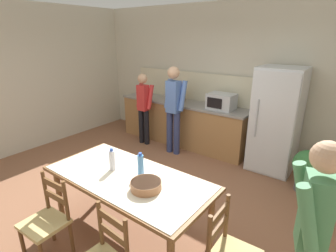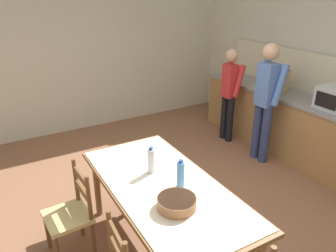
% 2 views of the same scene
% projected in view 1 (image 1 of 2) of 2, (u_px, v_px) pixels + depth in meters
% --- Properties ---
extents(ground_plane, '(8.32, 8.32, 0.00)m').
position_uv_depth(ground_plane, '(143.00, 204.00, 3.73)').
color(ground_plane, brown).
extents(wall_back, '(6.52, 0.12, 2.90)m').
position_uv_depth(wall_back, '(229.00, 79.00, 5.27)').
color(wall_back, beige).
rests_on(wall_back, ground).
extents(wall_left, '(0.12, 5.20, 2.90)m').
position_uv_depth(wall_left, '(16.00, 80.00, 5.09)').
color(wall_left, beige).
rests_on(wall_left, ground).
extents(kitchen_counter, '(2.95, 0.66, 0.93)m').
position_uv_depth(kitchen_counter, '(182.00, 123.00, 5.73)').
color(kitchen_counter, '#9E7042').
rests_on(kitchen_counter, ground).
extents(counter_splashback, '(2.91, 0.03, 0.60)m').
position_uv_depth(counter_splashback, '(191.00, 86.00, 5.72)').
color(counter_splashback, beige).
rests_on(counter_splashback, kitchen_counter).
extents(refrigerator, '(0.73, 0.73, 1.81)m').
position_uv_depth(refrigerator, '(276.00, 121.00, 4.46)').
color(refrigerator, silver).
rests_on(refrigerator, ground).
extents(microwave, '(0.50, 0.39, 0.30)m').
position_uv_depth(microwave, '(221.00, 101.00, 5.01)').
color(microwave, '#B2B7BC').
rests_on(microwave, kitchen_counter).
extents(paper_bag, '(0.24, 0.16, 0.36)m').
position_uv_depth(paper_bag, '(179.00, 93.00, 5.55)').
color(paper_bag, tan).
rests_on(paper_bag, kitchen_counter).
extents(dining_table, '(1.98, 0.95, 0.78)m').
position_uv_depth(dining_table, '(128.00, 182.00, 2.97)').
color(dining_table, brown).
rests_on(dining_table, ground).
extents(bottle_near_centre, '(0.07, 0.07, 0.27)m').
position_uv_depth(bottle_near_centre, '(112.00, 160.00, 3.05)').
color(bottle_near_centre, silver).
rests_on(bottle_near_centre, dining_table).
extents(bottle_off_centre, '(0.07, 0.07, 0.27)m').
position_uv_depth(bottle_off_centre, '(141.00, 165.00, 2.94)').
color(bottle_off_centre, '#4C8ED6').
rests_on(bottle_off_centre, dining_table).
extents(serving_bowl, '(0.32, 0.32, 0.09)m').
position_uv_depth(serving_bowl, '(146.00, 185.00, 2.68)').
color(serving_bowl, '#9E6642').
rests_on(serving_bowl, dining_table).
extents(chair_side_near_left, '(0.44, 0.42, 0.91)m').
position_uv_depth(chair_side_near_left, '(47.00, 221.00, 2.75)').
color(chair_side_near_left, brown).
rests_on(chair_side_near_left, ground).
extents(person_at_sink, '(0.39, 0.27, 1.54)m').
position_uv_depth(person_at_sink, '(144.00, 105.00, 5.58)').
color(person_at_sink, black).
rests_on(person_at_sink, ground).
extents(person_at_counter, '(0.44, 0.30, 1.74)m').
position_uv_depth(person_at_counter, '(174.00, 106.00, 5.07)').
color(person_at_counter, navy).
rests_on(person_at_counter, ground).
extents(person_by_table, '(0.35, 0.46, 1.65)m').
position_uv_depth(person_by_table, '(309.00, 234.00, 1.89)').
color(person_by_table, '#4C4C4C').
rests_on(person_by_table, ground).
extents(potted_plant, '(0.44, 0.44, 0.67)m').
position_uv_depth(potted_plant, '(307.00, 168.00, 3.95)').
color(potted_plant, '#4C4C51').
rests_on(potted_plant, ground).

